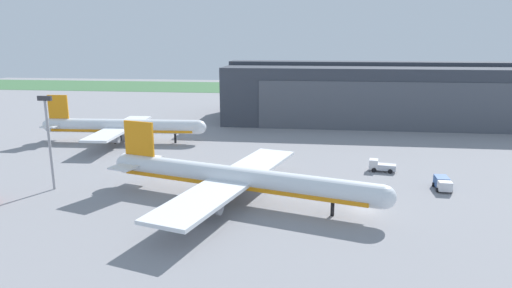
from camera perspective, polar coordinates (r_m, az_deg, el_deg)
name	(u,v)px	position (r m, az deg, el deg)	size (l,w,h in m)	color
ground_plane	(364,210)	(70.13, 13.81, -8.28)	(440.00, 440.00, 0.00)	gray
grass_field_strip	(328,88)	(242.46, 9.24, 7.11)	(440.00, 56.00, 0.08)	#3F6C42
maintenance_hangar	(379,92)	(149.53, 15.66, 6.48)	(97.47, 40.08, 18.70)	#383D47
airliner_near_right	(237,178)	(70.55, -2.49, -4.48)	(46.54, 40.67, 11.72)	silver
airliner_far_right	(122,127)	(116.59, -16.90, 2.17)	(42.35, 32.40, 11.91)	silver
fuel_bowser	(381,166)	(90.54, 15.84, -2.74)	(5.39, 3.10, 2.33)	silver
stair_truck	(443,183)	(83.21, 23.00, -4.67)	(2.74, 5.01, 2.07)	silver
apron_light_mast	(49,135)	(82.49, -25.26, 1.11)	(2.40, 0.50, 16.31)	#99999E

